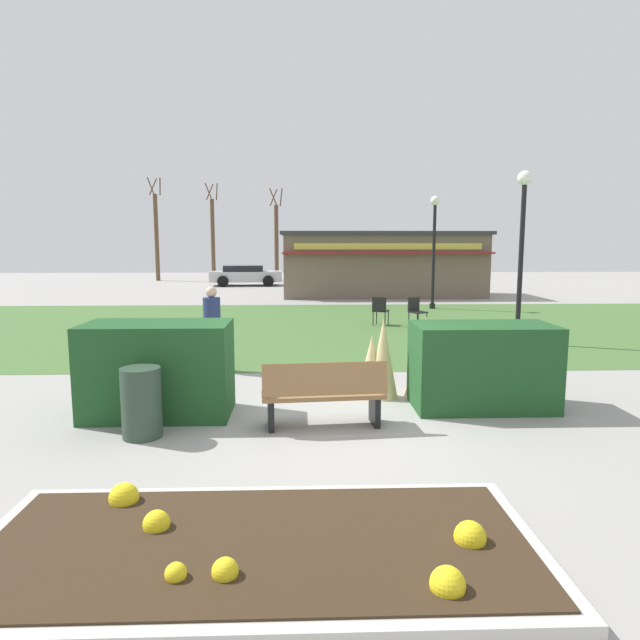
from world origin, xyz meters
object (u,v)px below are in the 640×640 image
lamppost_far (434,238)px  parked_car_west_slot (245,275)px  park_bench (324,394)px  cafe_chair_west (380,309)px  parked_car_center_slot (328,275)px  tree_center_bg (213,237)px  tree_right_bg (276,241)px  lamppost_mid (522,236)px  tree_left_bg (156,235)px  cafe_chair_east (416,309)px  food_kiosk (382,264)px  trash_bin (141,403)px  person_strolling (212,328)px

lamppost_far → parked_car_west_slot: size_ratio=0.99×
park_bench → cafe_chair_west: (2.12, 9.48, 0.05)m
parked_car_center_slot → tree_center_bg: size_ratio=0.65×
parked_car_west_slot → tree_right_bg: 4.96m
park_bench → lamppost_mid: size_ratio=0.41×
lamppost_mid → tree_left_bg: size_ratio=0.63×
cafe_chair_east → parked_car_center_slot: bearing=96.6°
food_kiosk → cafe_chair_west: size_ratio=10.83×
cafe_chair_east → parked_car_west_slot: parked_car_west_slot is taller
food_kiosk → cafe_chair_east: food_kiosk is taller
parked_car_west_slot → parked_car_center_slot: size_ratio=1.01×
cafe_chair_west → parked_car_west_slot: bearing=109.4°
tree_center_bg → trash_bin: bearing=-82.9°
food_kiosk → tree_center_bg: tree_center_bg is taller
food_kiosk → tree_center_bg: size_ratio=1.47×
park_bench → trash_bin: park_bench is taller
trash_bin → tree_left_bg: size_ratio=0.14×
cafe_chair_west → food_kiosk: bearing=81.4°
cafe_chair_east → lamppost_far: bearing=70.8°
parked_car_west_slot → tree_center_bg: bearing=115.1°
tree_left_bg → tree_right_bg: size_ratio=1.12×
person_strolling → parked_car_west_slot: person_strolling is taller
person_strolling → tree_left_bg: 28.01m
food_kiosk → person_strolling: 16.62m
park_bench → parked_car_center_slot: (1.28, 25.75, 0.16)m
tree_center_bg → tree_right_bg: bearing=-21.3°
cafe_chair_west → person_strolling: 7.28m
food_kiosk → lamppost_far: bearing=-77.3°
lamppost_mid → food_kiosk: bearing=97.1°
park_bench → food_kiosk: food_kiosk is taller
park_bench → person_strolling: size_ratio=1.03×
cafe_chair_west → tree_right_bg: (-4.06, 20.47, 2.14)m
lamppost_mid → tree_right_bg: bearing=106.8°
cafe_chair_west → parked_car_center_slot: size_ratio=0.21×
lamppost_mid → food_kiosk: (-1.60, 12.83, -1.16)m
food_kiosk → tree_center_bg: (-10.00, 12.54, 1.38)m
cafe_chair_east → park_bench: bearing=-109.0°
cafe_chair_west → cafe_chair_east: bearing=-11.4°
food_kiosk → cafe_chair_east: size_ratio=10.83×
cafe_chair_east → parked_car_west_slot: bearing=112.5°
park_bench → tree_right_bg: tree_right_bg is taller
lamppost_far → cafe_chair_west: lamppost_far is taller
lamppost_far → tree_right_bg: bearing=112.6°
food_kiosk → parked_car_center_slot: (-2.30, 6.60, -0.89)m
tree_center_bg → parked_car_west_slot: bearing=-64.9°
cafe_chair_west → tree_right_bg: 20.98m
park_bench → parked_car_west_slot: size_ratio=0.40×
parked_car_west_slot → cafe_chair_east: bearing=-67.5°
food_kiosk → tree_center_bg: 16.10m
person_strolling → parked_car_west_slot: bearing=56.3°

